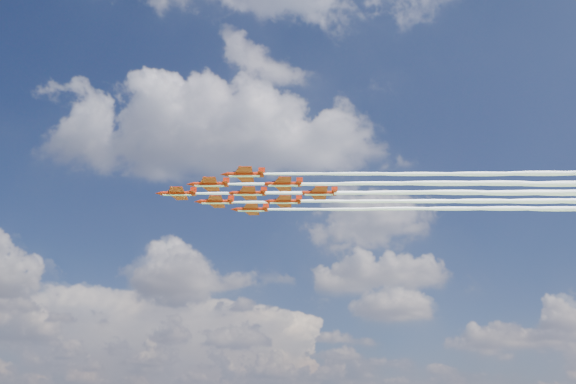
% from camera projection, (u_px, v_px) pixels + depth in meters
% --- Properties ---
extents(jet_lead, '(132.37, 10.39, 3.04)m').
position_uv_depth(jet_lead, '(387.00, 193.00, 165.81)').
color(jet_lead, '#A61E09').
extents(jet_row2_port, '(132.37, 10.39, 3.04)m').
position_uv_depth(jet_row2_port, '(428.00, 184.00, 159.39)').
color(jet_row2_port, '#A61E09').
extents(jet_row2_starb, '(132.37, 10.39, 3.04)m').
position_uv_depth(jet_row2_starb, '(418.00, 201.00, 172.09)').
color(jet_row2_starb, '#A61E09').
extents(jet_row3_port, '(132.37, 10.39, 3.04)m').
position_uv_depth(jet_row3_port, '(472.00, 174.00, 152.98)').
color(jet_row3_port, '#A61E09').
extents(jet_row3_centre, '(132.37, 10.39, 3.04)m').
position_uv_depth(jet_row3_centre, '(458.00, 193.00, 165.67)').
color(jet_row3_centre, '#A61E09').
extents(jet_row3_starb, '(132.37, 10.39, 3.04)m').
position_uv_depth(jet_row3_starb, '(446.00, 209.00, 178.37)').
color(jet_row3_starb, '#A61E09').
extents(jet_row4_port, '(132.37, 10.39, 3.04)m').
position_uv_depth(jet_row4_port, '(501.00, 183.00, 159.26)').
color(jet_row4_port, '#A61E09').
extents(jet_row4_starb, '(132.37, 10.39, 3.04)m').
position_uv_depth(jet_row4_starb, '(486.00, 201.00, 171.96)').
color(jet_row4_starb, '#A61E09').
extents(jet_tail, '(132.37, 10.39, 3.04)m').
position_uv_depth(jet_tail, '(529.00, 192.00, 165.54)').
color(jet_tail, '#A61E09').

